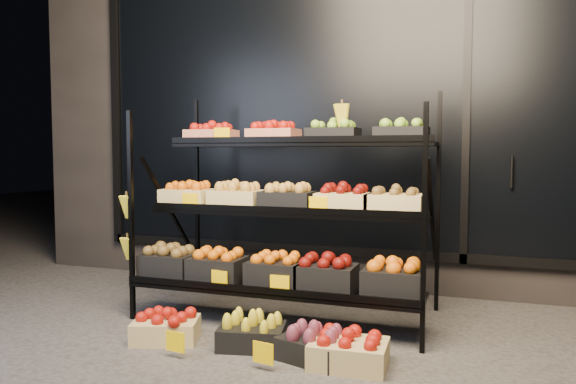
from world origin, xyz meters
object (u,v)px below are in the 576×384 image
at_px(display_rack, 284,210).
at_px(floor_crate_midright, 349,350).
at_px(floor_crate_left, 166,326).
at_px(floor_crate_midleft, 252,332).

bearing_deg(display_rack, floor_crate_midright, -49.35).
bearing_deg(floor_crate_left, display_rack, 35.31).
bearing_deg(floor_crate_left, floor_crate_midleft, -12.28).
bearing_deg(display_rack, floor_crate_midleft, -86.88).
relative_size(floor_crate_left, floor_crate_midright, 1.08).
distance_m(floor_crate_midleft, floor_crate_midright, 0.65).
xyz_separation_m(display_rack, floor_crate_left, (-0.53, -0.75, -0.69)).
bearing_deg(floor_crate_midleft, floor_crate_midright, -22.05).
distance_m(display_rack, floor_crate_midright, 1.24).
height_order(display_rack, floor_crate_midright, display_rack).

